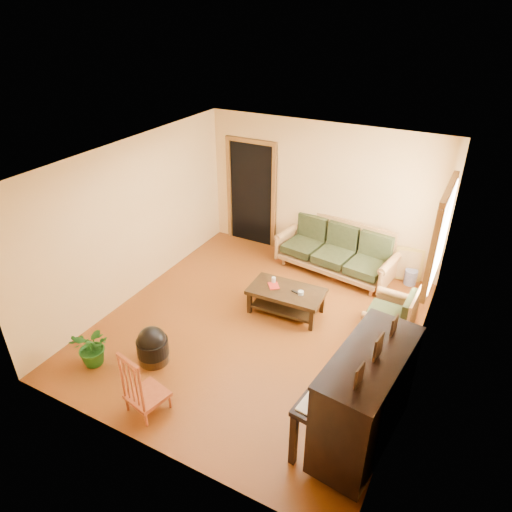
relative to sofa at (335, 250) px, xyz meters
The scene contains 16 objects.
floor 2.17m from the sofa, 103.07° to the right, with size 5.00×5.00×0.00m, color #59280B.
doorway 2.05m from the sofa, 167.95° to the left, with size 1.08×0.16×2.05m, color black.
window 2.16m from the sofa, 23.94° to the right, with size 0.12×1.36×1.46m, color white.
sofa is the anchor object (origin of this frame).
coffee_table 1.58m from the sofa, 99.20° to the right, with size 1.17×0.64×0.43m, color black.
armchair 1.86m from the sofa, 45.20° to the right, with size 0.76×0.80×0.80m, color olive.
piano 3.75m from the sofa, 66.13° to the right, with size 0.87×1.48×1.31m, color black.
footstool 3.71m from the sofa, 112.01° to the right, with size 0.43×0.43×0.41m, color black.
red_chair 4.23m from the sofa, 102.19° to the right, with size 0.42×0.46×0.91m, color maroon.
leaning_frame 1.30m from the sofa, 15.75° to the left, with size 0.49×0.11×0.65m, color #B6953C.
ceramic_crock 1.40m from the sofa, 10.71° to the left, with size 0.22×0.22×0.27m, color #324198.
potted_plant 4.37m from the sofa, 118.19° to the right, with size 0.53×0.46×0.58m, color #1D5919.
book 1.68m from the sofa, 108.44° to the right, with size 0.16×0.21×0.02m, color maroon.
candle 1.55m from the sofa, 109.40° to the right, with size 0.06×0.06×0.11m, color silver.
glass_jar 1.56m from the sofa, 90.03° to the right, with size 0.09×0.09×0.06m, color silver.
remote 1.54m from the sofa, 93.46° to the right, with size 0.15×0.04×0.01m, color black.
Camera 1 is at (2.60, -4.96, 4.38)m, focal length 32.00 mm.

